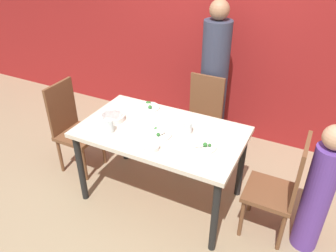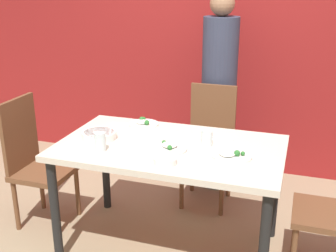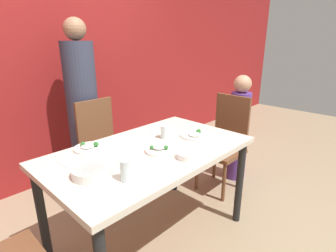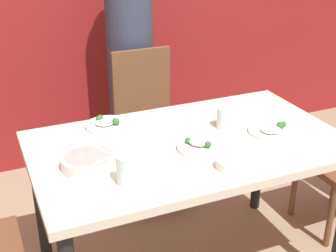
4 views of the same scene
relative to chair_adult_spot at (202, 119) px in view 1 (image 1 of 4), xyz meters
name	(u,v)px [view 1 (image 1 of 4)]	position (x,y,z in m)	size (l,w,h in m)	color
ground_plane	(162,195)	(-0.09, -0.78, -0.51)	(10.00, 10.00, 0.00)	#998466
wall_back	(222,25)	(-0.09, 0.73, 0.84)	(10.00, 0.06, 2.70)	maroon
dining_table	(161,138)	(-0.09, -0.78, 0.18)	(1.46, 0.86, 0.78)	beige
chair_adult_spot	(202,119)	(0.00, 0.00, 0.00)	(0.40, 0.40, 0.98)	brown
chair_child_spot	(281,187)	(0.98, -0.74, 0.00)	(0.40, 0.40, 0.98)	brown
chair_empty_left	(72,126)	(-1.17, -0.76, 0.00)	(0.40, 0.40, 0.98)	brown
person_adult	(214,84)	(0.00, 0.31, 0.29)	(0.30, 0.30, 1.71)	#33384C
person_child	(318,193)	(1.25, -0.74, 0.05)	(0.21, 0.21, 1.17)	#5B3893
bowl_curry	(112,117)	(-0.58, -0.82, 0.29)	(0.23, 0.23, 0.05)	white
plate_rice_adult	(148,107)	(-0.40, -0.47, 0.28)	(0.22, 0.22, 0.05)	white
plate_rice_child	(202,145)	(0.32, -0.85, 0.28)	(0.24, 0.24, 0.06)	white
plate_noodles	(159,134)	(-0.07, -0.86, 0.28)	(0.22, 0.22, 0.05)	white
bowl_rice_small	(151,147)	(-0.03, -1.06, 0.29)	(0.14, 0.14, 0.04)	white
glass_water_tall	(109,126)	(-0.48, -1.00, 0.33)	(0.07, 0.07, 0.12)	silver
glass_water_short	(188,127)	(0.13, -0.70, 0.32)	(0.07, 0.07, 0.10)	silver
napkin_folded	(128,108)	(-0.58, -0.56, 0.27)	(0.14, 0.14, 0.01)	white
fork_steel	(200,127)	(0.20, -0.57, 0.27)	(0.18, 0.03, 0.01)	silver
spoon_steel	(173,123)	(-0.05, -0.62, 0.27)	(0.18, 0.05, 0.01)	silver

